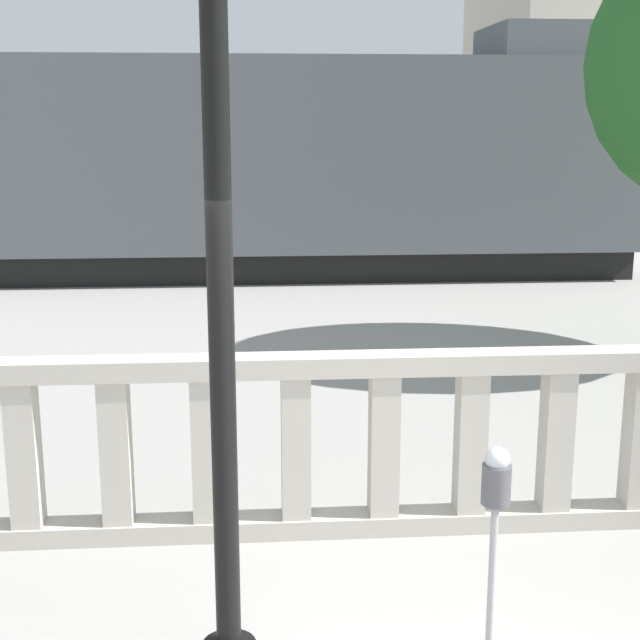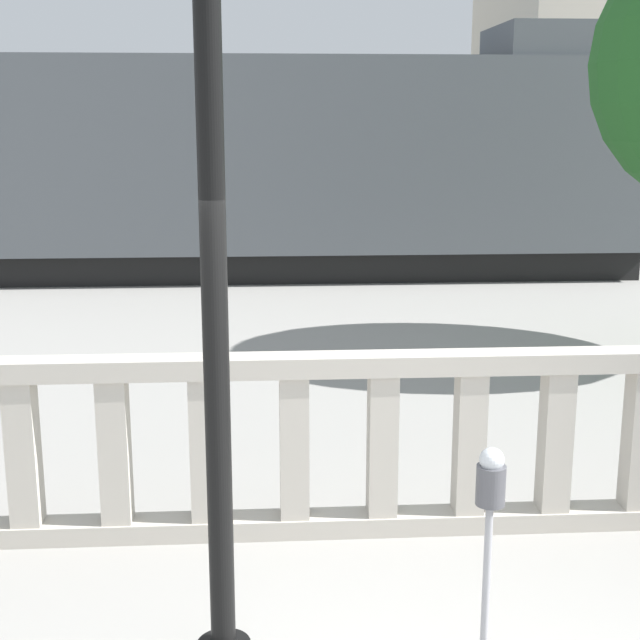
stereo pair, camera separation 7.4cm
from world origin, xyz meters
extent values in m
cube|color=#BCB5A8|center=(0.00, 2.82, 0.07)|extent=(13.25, 0.24, 0.14)
cube|color=#BCB5A8|center=(0.00, 2.82, 1.24)|extent=(13.25, 0.24, 0.14)
cube|color=#BCB5A8|center=(-2.46, 2.82, 0.65)|extent=(0.20, 0.20, 1.03)
cube|color=#BCB5A8|center=(-1.84, 2.82, 0.65)|extent=(0.20, 0.20, 1.03)
cube|color=#BCB5A8|center=(-1.23, 2.82, 0.65)|extent=(0.20, 0.20, 1.03)
cube|color=#BCB5A8|center=(-0.61, 2.82, 0.65)|extent=(0.20, 0.20, 1.03)
cube|color=#BCB5A8|center=(0.00, 2.82, 0.65)|extent=(0.20, 0.20, 1.03)
cube|color=#BCB5A8|center=(0.61, 2.82, 0.65)|extent=(0.20, 0.20, 1.03)
cube|color=#BCB5A8|center=(1.23, 2.82, 0.65)|extent=(0.20, 0.20, 1.03)
cube|color=#BCB5A8|center=(1.84, 2.82, 0.65)|extent=(0.20, 0.20, 1.03)
cylinder|color=black|center=(-1.05, 1.18, 2.55)|extent=(0.13, 0.13, 4.70)
cylinder|color=#99999E|center=(0.30, 1.08, 0.49)|extent=(0.04, 0.04, 0.98)
cylinder|color=#4C4C51|center=(0.30, 1.08, 1.09)|extent=(0.15, 0.15, 0.20)
sphere|color=#B2B7BC|center=(0.30, 1.08, 1.22)|extent=(0.13, 0.13, 0.13)
cube|color=black|center=(-2.96, 13.70, 0.28)|extent=(18.01, 2.14, 0.55)
cube|color=#4C5156|center=(-2.96, 13.70, 2.25)|extent=(18.38, 2.68, 3.39)
cube|color=#4C5156|center=(4.85, 13.70, 4.24)|extent=(2.76, 2.41, 0.60)
cube|color=black|center=(-6.27, 22.02, 0.28)|extent=(24.74, 2.23, 0.55)
cube|color=navy|center=(-6.27, 22.02, 1.96)|extent=(25.24, 2.79, 2.83)
cube|color=navy|center=(4.85, 22.02, 3.68)|extent=(3.00, 2.51, 0.60)
cube|color=beige|center=(11.75, 29.69, 6.89)|extent=(8.01, 8.89, 13.79)
camera|label=1|loc=(-0.89, -2.99, 2.86)|focal=50.00mm
camera|label=2|loc=(-0.81, -3.00, 2.86)|focal=50.00mm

